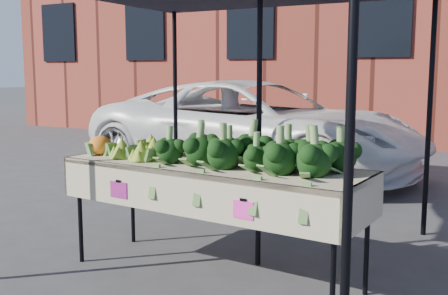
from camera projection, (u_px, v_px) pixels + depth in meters
ground at (218, 276)px, 4.23m from camera, size 90.00×90.00×0.00m
table at (212, 221)px, 4.16m from camera, size 2.46×1.01×0.90m
canopy at (225, 99)px, 4.54m from camera, size 3.16×3.16×2.74m
broccoli_heap at (252, 147)px, 3.95m from camera, size 1.50×0.60×0.30m
romanesco_cluster at (143, 143)px, 4.42m from camera, size 0.46×0.60×0.23m
cauliflower_pair at (100, 143)px, 4.53m from camera, size 0.23×0.23×0.20m
vehicle at (256, 2)px, 8.09m from camera, size 1.67×2.55×5.28m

